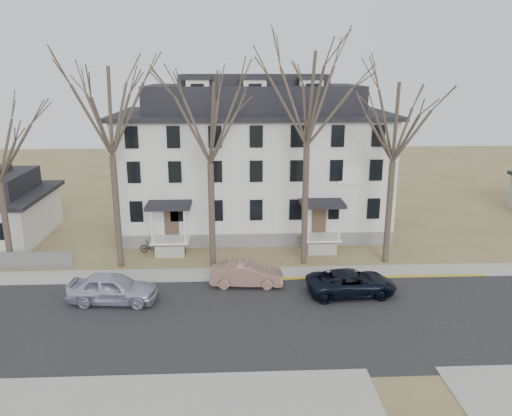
{
  "coord_description": "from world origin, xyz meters",
  "views": [
    {
      "loc": [
        -3.58,
        -20.93,
        12.47
      ],
      "look_at": [
        -2.2,
        9.0,
        4.06
      ],
      "focal_mm": 35.0,
      "sensor_mm": 36.0,
      "label": 1
    }
  ],
  "objects_px": {
    "tree_mid_right": "(396,116)",
    "bicycle_left": "(172,249)",
    "car_tan": "(247,275)",
    "tree_center": "(308,92)",
    "tree_mid_left": "(209,117)",
    "car_navy": "(351,283)",
    "boarding_house": "(253,161)",
    "tree_far_left": "(109,105)",
    "car_silver": "(113,289)",
    "bicycle_right": "(151,247)"
  },
  "relations": [
    {
      "from": "tree_far_left",
      "to": "tree_mid_left",
      "type": "relative_size",
      "value": 1.08
    },
    {
      "from": "tree_center",
      "to": "bicycle_left",
      "type": "xyz_separation_m",
      "value": [
        -8.83,
        1.64,
        -10.6
      ]
    },
    {
      "from": "tree_center",
      "to": "car_silver",
      "type": "relative_size",
      "value": 3.02
    },
    {
      "from": "boarding_house",
      "to": "car_silver",
      "type": "bearing_deg",
      "value": -121.52
    },
    {
      "from": "car_tan",
      "to": "boarding_house",
      "type": "bearing_deg",
      "value": -0.35
    },
    {
      "from": "tree_far_left",
      "to": "bicycle_left",
      "type": "distance_m",
      "value": 10.48
    },
    {
      "from": "car_silver",
      "to": "car_tan",
      "type": "relative_size",
      "value": 1.14
    },
    {
      "from": "bicycle_left",
      "to": "car_silver",
      "type": "bearing_deg",
      "value": 154.1
    },
    {
      "from": "tree_mid_right",
      "to": "car_silver",
      "type": "relative_size",
      "value": 2.62
    },
    {
      "from": "tree_mid_left",
      "to": "bicycle_left",
      "type": "distance_m",
      "value": 9.68
    },
    {
      "from": "boarding_house",
      "to": "bicycle_right",
      "type": "distance_m",
      "value": 10.67
    },
    {
      "from": "tree_far_left",
      "to": "car_tan",
      "type": "distance_m",
      "value": 13.06
    },
    {
      "from": "tree_mid_right",
      "to": "car_navy",
      "type": "xyz_separation_m",
      "value": [
        -3.47,
        -4.94,
        -8.9
      ]
    },
    {
      "from": "tree_mid_right",
      "to": "tree_center",
      "type": "bearing_deg",
      "value": 180.0
    },
    {
      "from": "bicycle_left",
      "to": "car_navy",
      "type": "bearing_deg",
      "value": -127.84
    },
    {
      "from": "tree_far_left",
      "to": "tree_center",
      "type": "xyz_separation_m",
      "value": [
        12.0,
        0.0,
        0.74
      ]
    },
    {
      "from": "tree_mid_right",
      "to": "tree_mid_left",
      "type": "bearing_deg",
      "value": 180.0
    },
    {
      "from": "bicycle_left",
      "to": "tree_center",
      "type": "bearing_deg",
      "value": -107.16
    },
    {
      "from": "bicycle_left",
      "to": "bicycle_right",
      "type": "xyz_separation_m",
      "value": [
        -1.6,
        0.65,
        -0.04
      ]
    },
    {
      "from": "boarding_house",
      "to": "tree_mid_right",
      "type": "distance_m",
      "value": 12.51
    },
    {
      "from": "boarding_house",
      "to": "tree_far_left",
      "type": "distance_m",
      "value": 13.12
    },
    {
      "from": "boarding_house",
      "to": "car_navy",
      "type": "xyz_separation_m",
      "value": [
        5.03,
        -13.09,
        -4.68
      ]
    },
    {
      "from": "tree_center",
      "to": "tree_mid_left",
      "type": "bearing_deg",
      "value": 180.0
    },
    {
      "from": "boarding_house",
      "to": "bicycle_left",
      "type": "xyz_separation_m",
      "value": [
        -5.83,
        -6.51,
        -4.89
      ]
    },
    {
      "from": "tree_mid_right",
      "to": "bicycle_right",
      "type": "relative_size",
      "value": 8.54
    },
    {
      "from": "tree_mid_left",
      "to": "tree_center",
      "type": "relative_size",
      "value": 0.87
    },
    {
      "from": "tree_center",
      "to": "tree_mid_right",
      "type": "height_order",
      "value": "tree_center"
    },
    {
      "from": "tree_mid_right",
      "to": "bicycle_left",
      "type": "distance_m",
      "value": 17.06
    },
    {
      "from": "car_navy",
      "to": "bicycle_right",
      "type": "bearing_deg",
      "value": 55.77
    },
    {
      "from": "tree_far_left",
      "to": "bicycle_right",
      "type": "distance_m",
      "value": 10.28
    },
    {
      "from": "tree_mid_left",
      "to": "tree_mid_right",
      "type": "bearing_deg",
      "value": 0.0
    },
    {
      "from": "car_silver",
      "to": "tree_mid_right",
      "type": "bearing_deg",
      "value": -66.99
    },
    {
      "from": "tree_mid_left",
      "to": "car_navy",
      "type": "xyz_separation_m",
      "value": [
        8.03,
        -4.94,
        -8.9
      ]
    },
    {
      "from": "tree_mid_left",
      "to": "car_navy",
      "type": "height_order",
      "value": "tree_mid_left"
    },
    {
      "from": "car_tan",
      "to": "tree_center",
      "type": "bearing_deg",
      "value": -44.57
    },
    {
      "from": "tree_far_left",
      "to": "tree_mid_right",
      "type": "xyz_separation_m",
      "value": [
        17.5,
        0.0,
        -0.74
      ]
    },
    {
      "from": "tree_center",
      "to": "car_navy",
      "type": "xyz_separation_m",
      "value": [
        2.03,
        -4.94,
        -10.38
      ]
    },
    {
      "from": "bicycle_left",
      "to": "bicycle_right",
      "type": "distance_m",
      "value": 1.72
    },
    {
      "from": "tree_mid_left",
      "to": "tree_center",
      "type": "height_order",
      "value": "tree_center"
    },
    {
      "from": "tree_center",
      "to": "bicycle_right",
      "type": "bearing_deg",
      "value": 167.62
    },
    {
      "from": "tree_far_left",
      "to": "car_tan",
      "type": "relative_size",
      "value": 3.2
    },
    {
      "from": "car_tan",
      "to": "bicycle_right",
      "type": "bearing_deg",
      "value": 52.89
    },
    {
      "from": "boarding_house",
      "to": "car_silver",
      "type": "distance_m",
      "value": 16.44
    },
    {
      "from": "tree_mid_right",
      "to": "bicycle_right",
      "type": "xyz_separation_m",
      "value": [
        -15.93,
        2.29,
        -9.15
      ]
    },
    {
      "from": "car_tan",
      "to": "bicycle_left",
      "type": "xyz_separation_m",
      "value": [
        -4.95,
        5.07,
        -0.22
      ]
    },
    {
      "from": "car_silver",
      "to": "car_navy",
      "type": "distance_m",
      "value": 13.3
    },
    {
      "from": "car_silver",
      "to": "bicycle_left",
      "type": "distance_m",
      "value": 7.38
    },
    {
      "from": "tree_mid_left",
      "to": "car_silver",
      "type": "height_order",
      "value": "tree_mid_left"
    },
    {
      "from": "boarding_house",
      "to": "tree_far_left",
      "type": "height_order",
      "value": "tree_far_left"
    },
    {
      "from": "tree_center",
      "to": "car_silver",
      "type": "bearing_deg",
      "value": -154.74
    }
  ]
}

